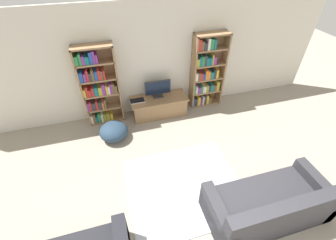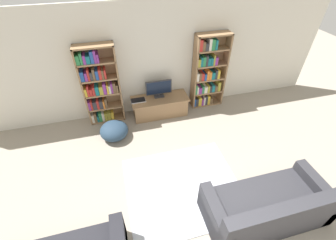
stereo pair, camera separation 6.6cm
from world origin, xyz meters
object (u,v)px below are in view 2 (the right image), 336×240
at_px(bookshelf_right, 207,73).
at_px(laptop, 138,100).
at_px(couch_right_sofa, 268,208).
at_px(tv_stand, 160,106).
at_px(beanbag_ottoman, 114,131).
at_px(bookshelf_left, 100,87).
at_px(television, 159,89).

xyz_separation_m(bookshelf_right, laptop, (-1.77, -0.13, -0.41)).
bearing_deg(couch_right_sofa, bookshelf_right, 85.62).
height_order(tv_stand, couch_right_sofa, couch_right_sofa).
distance_m(tv_stand, beanbag_ottoman, 1.31).
distance_m(bookshelf_left, television, 1.35).
xyz_separation_m(television, couch_right_sofa, (1.00, -3.15, -0.42)).
distance_m(bookshelf_right, laptop, 1.83).
bearing_deg(tv_stand, bookshelf_right, 7.04).
height_order(bookshelf_right, couch_right_sofa, bookshelf_right).
relative_size(television, couch_right_sofa, 0.33).
relative_size(tv_stand, laptop, 3.88).
bearing_deg(laptop, bookshelf_right, 4.26).
relative_size(couch_right_sofa, beanbag_ottoman, 3.10).
distance_m(tv_stand, couch_right_sofa, 3.23).
bearing_deg(beanbag_ottoman, laptop, 41.88).
height_order(television, beanbag_ottoman, television).
relative_size(tv_stand, beanbag_ottoman, 2.23).
xyz_separation_m(tv_stand, couch_right_sofa, (1.00, -3.07, 0.04)).
relative_size(bookshelf_left, beanbag_ottoman, 3.02).
distance_m(television, laptop, 0.57).
bearing_deg(laptop, television, 6.22).
bearing_deg(television, tv_stand, -90.00).
bearing_deg(television, beanbag_ottoman, -151.39).
distance_m(laptop, couch_right_sofa, 3.46).
relative_size(bookshelf_left, couch_right_sofa, 0.98).
height_order(bookshelf_right, television, bookshelf_right).
bearing_deg(bookshelf_left, bookshelf_right, -0.02).
xyz_separation_m(bookshelf_left, beanbag_ottoman, (0.16, -0.72, -0.73)).
bearing_deg(bookshelf_right, television, -176.57).
bearing_deg(beanbag_ottoman, television, 28.61).
distance_m(television, beanbag_ottoman, 1.44).
xyz_separation_m(television, beanbag_ottoman, (-1.18, -0.64, -0.52)).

